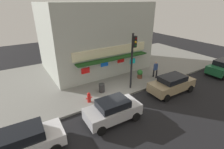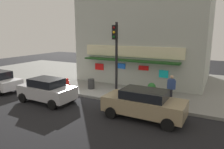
{
  "view_description": "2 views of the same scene",
  "coord_description": "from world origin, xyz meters",
  "px_view_note": "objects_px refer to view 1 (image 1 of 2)",
  "views": [
    {
      "loc": [
        -7.32,
        -10.2,
        7.9
      ],
      "look_at": [
        0.16,
        1.62,
        1.68
      ],
      "focal_mm": 26.91,
      "sensor_mm": 36.0,
      "label": 1
    },
    {
      "loc": [
        8.21,
        -12.0,
        4.73
      ],
      "look_at": [
        1.04,
        1.61,
        1.56
      ],
      "focal_mm": 33.37,
      "sensor_mm": 36.0,
      "label": 2
    }
  ],
  "objects_px": {
    "parked_car_white": "(21,142)",
    "parked_car_green": "(224,67)",
    "pedestrian": "(156,69)",
    "traffic_light": "(133,55)",
    "potted_plant_by_doorway": "(140,74)",
    "parked_car_silver": "(113,110)",
    "trash_can": "(102,88)",
    "fire_hydrant": "(89,97)",
    "parked_car_tan": "(172,84)"
  },
  "relations": [
    {
      "from": "potted_plant_by_doorway",
      "to": "parked_car_silver",
      "type": "bearing_deg",
      "value": -145.92
    },
    {
      "from": "parked_car_white",
      "to": "fire_hydrant",
      "type": "bearing_deg",
      "value": 26.19
    },
    {
      "from": "parked_car_silver",
      "to": "traffic_light",
      "type": "bearing_deg",
      "value": 35.76
    },
    {
      "from": "trash_can",
      "to": "parked_car_silver",
      "type": "height_order",
      "value": "parked_car_silver"
    },
    {
      "from": "parked_car_green",
      "to": "parked_car_tan",
      "type": "bearing_deg",
      "value": 177.54
    },
    {
      "from": "potted_plant_by_doorway",
      "to": "parked_car_green",
      "type": "relative_size",
      "value": 0.22
    },
    {
      "from": "fire_hydrant",
      "to": "parked_car_white",
      "type": "distance_m",
      "value": 5.83
    },
    {
      "from": "parked_car_white",
      "to": "parked_car_tan",
      "type": "distance_m",
      "value": 12.52
    },
    {
      "from": "fire_hydrant",
      "to": "pedestrian",
      "type": "relative_size",
      "value": 0.49
    },
    {
      "from": "potted_plant_by_doorway",
      "to": "fire_hydrant",
      "type": "bearing_deg",
      "value": -168.58
    },
    {
      "from": "fire_hydrant",
      "to": "parked_car_white",
      "type": "xyz_separation_m",
      "value": [
        -5.22,
        -2.57,
        0.23
      ]
    },
    {
      "from": "trash_can",
      "to": "parked_car_silver",
      "type": "bearing_deg",
      "value": -107.46
    },
    {
      "from": "parked_car_tan",
      "to": "traffic_light",
      "type": "bearing_deg",
      "value": 141.56
    },
    {
      "from": "trash_can",
      "to": "pedestrian",
      "type": "height_order",
      "value": "pedestrian"
    },
    {
      "from": "parked_car_silver",
      "to": "parked_car_white",
      "type": "bearing_deg",
      "value": 178.02
    },
    {
      "from": "fire_hydrant",
      "to": "trash_can",
      "type": "xyz_separation_m",
      "value": [
        1.7,
        0.91,
        -0.03
      ]
    },
    {
      "from": "traffic_light",
      "to": "parked_car_white",
      "type": "relative_size",
      "value": 1.14
    },
    {
      "from": "parked_car_white",
      "to": "parked_car_green",
      "type": "distance_m",
      "value": 20.96
    },
    {
      "from": "trash_can",
      "to": "parked_car_tan",
      "type": "bearing_deg",
      "value": -29.9
    },
    {
      "from": "pedestrian",
      "to": "parked_car_silver",
      "type": "xyz_separation_m",
      "value": [
        -7.59,
        -3.38,
        -0.32
      ]
    },
    {
      "from": "pedestrian",
      "to": "parked_car_silver",
      "type": "bearing_deg",
      "value": -156.02
    },
    {
      "from": "parked_car_tan",
      "to": "parked_car_silver",
      "type": "xyz_separation_m",
      "value": [
        -6.75,
        -0.47,
        -0.0
      ]
    },
    {
      "from": "trash_can",
      "to": "parked_car_green",
      "type": "xyz_separation_m",
      "value": [
        14.04,
        -3.58,
        0.3
      ]
    },
    {
      "from": "parked_car_tan",
      "to": "parked_car_silver",
      "type": "distance_m",
      "value": 6.76
    },
    {
      "from": "traffic_light",
      "to": "parked_car_green",
      "type": "distance_m",
      "value": 11.95
    },
    {
      "from": "potted_plant_by_doorway",
      "to": "parked_car_silver",
      "type": "xyz_separation_m",
      "value": [
        -6.07,
        -4.11,
        0.17
      ]
    },
    {
      "from": "parked_car_silver",
      "to": "parked_car_green",
      "type": "bearing_deg",
      "value": 0.4
    },
    {
      "from": "fire_hydrant",
      "to": "parked_car_tan",
      "type": "bearing_deg",
      "value": -17.52
    },
    {
      "from": "trash_can",
      "to": "parked_car_green",
      "type": "relative_size",
      "value": 0.18
    },
    {
      "from": "trash_can",
      "to": "parked_car_silver",
      "type": "distance_m",
      "value": 3.87
    },
    {
      "from": "traffic_light",
      "to": "parked_car_green",
      "type": "relative_size",
      "value": 1.19
    },
    {
      "from": "parked_car_white",
      "to": "parked_car_green",
      "type": "relative_size",
      "value": 1.04
    },
    {
      "from": "pedestrian",
      "to": "parked_car_white",
      "type": "bearing_deg",
      "value": -166.62
    },
    {
      "from": "potted_plant_by_doorway",
      "to": "parked_car_tan",
      "type": "bearing_deg",
      "value": -79.44
    },
    {
      "from": "pedestrian",
      "to": "potted_plant_by_doorway",
      "type": "xyz_separation_m",
      "value": [
        -1.53,
        0.73,
        -0.49
      ]
    },
    {
      "from": "trash_can",
      "to": "traffic_light",
      "type": "bearing_deg",
      "value": -18.72
    },
    {
      "from": "parked_car_green",
      "to": "fire_hydrant",
      "type": "bearing_deg",
      "value": 170.39
    },
    {
      "from": "trash_can",
      "to": "parked_car_silver",
      "type": "relative_size",
      "value": 0.2
    },
    {
      "from": "pedestrian",
      "to": "parked_car_green",
      "type": "relative_size",
      "value": 0.41
    },
    {
      "from": "traffic_light",
      "to": "parked_car_tan",
      "type": "bearing_deg",
      "value": -38.44
    },
    {
      "from": "potted_plant_by_doorway",
      "to": "parked_car_white",
      "type": "bearing_deg",
      "value": -161.74
    },
    {
      "from": "fire_hydrant",
      "to": "parked_car_green",
      "type": "bearing_deg",
      "value": -9.61
    },
    {
      "from": "traffic_light",
      "to": "pedestrian",
      "type": "distance_m",
      "value": 4.46
    },
    {
      "from": "parked_car_green",
      "to": "parked_car_silver",
      "type": "height_order",
      "value": "parked_car_green"
    },
    {
      "from": "fire_hydrant",
      "to": "pedestrian",
      "type": "xyz_separation_m",
      "value": [
        8.14,
        0.61,
        0.57
      ]
    },
    {
      "from": "parked_car_white",
      "to": "pedestrian",
      "type": "bearing_deg",
      "value": 13.38
    },
    {
      "from": "parked_car_silver",
      "to": "potted_plant_by_doorway",
      "type": "bearing_deg",
      "value": 34.08
    },
    {
      "from": "pedestrian",
      "to": "traffic_light",
      "type": "bearing_deg",
      "value": -170.8
    },
    {
      "from": "parked_car_tan",
      "to": "pedestrian",
      "type": "bearing_deg",
      "value": 73.76
    },
    {
      "from": "trash_can",
      "to": "potted_plant_by_doorway",
      "type": "height_order",
      "value": "potted_plant_by_doorway"
    }
  ]
}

